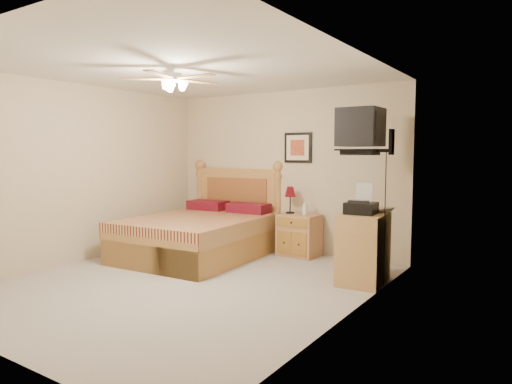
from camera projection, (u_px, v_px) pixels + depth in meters
floor at (188, 283)px, 5.42m from camera, size 4.50×4.50×0.00m
ceiling at (185, 69)px, 5.20m from camera, size 4.00×4.50×0.04m
wall_back at (283, 171)px, 7.18m from camera, size 4.00×0.04×2.50m
wall_left at (80, 174)px, 6.41m from camera, size 0.04×4.50×2.50m
wall_right at (348, 185)px, 4.21m from camera, size 0.04×4.50×2.50m
bed at (198, 209)px, 6.73m from camera, size 1.80×2.29×1.42m
nightstand at (299, 235)px, 6.83m from camera, size 0.59×0.46×0.63m
table_lamp at (290, 200)px, 6.92m from camera, size 0.25×0.25×0.40m
lotion_bottle at (305, 207)px, 6.73m from camera, size 0.11×0.11×0.23m
framed_picture at (298, 148)px, 6.98m from camera, size 0.46×0.04×0.46m
dresser at (363, 248)px, 5.40m from camera, size 0.55×0.74×0.83m
fax_machine at (361, 199)px, 5.31m from camera, size 0.36×0.38×0.36m
magazine_lower at (373, 210)px, 5.59m from camera, size 0.26×0.32×0.03m
magazine_upper at (373, 208)px, 5.60m from camera, size 0.28×0.34×0.02m
wall_tv at (373, 130)px, 5.41m from camera, size 0.56×0.46×0.58m
ceiling_fan at (173, 79)px, 5.05m from camera, size 1.14×1.14×0.28m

